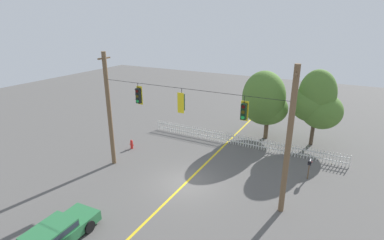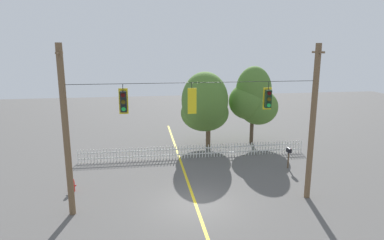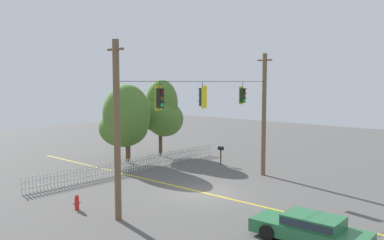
# 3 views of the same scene
# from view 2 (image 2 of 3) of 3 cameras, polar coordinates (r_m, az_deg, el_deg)

# --- Properties ---
(ground) EXTENTS (80.00, 80.00, 0.00)m
(ground) POSITION_cam_2_polar(r_m,az_deg,el_deg) (17.90, 0.67, -14.42)
(ground) COLOR #565451
(lane_centerline_stripe) EXTENTS (0.16, 36.00, 0.01)m
(lane_centerline_stripe) POSITION_cam_2_polar(r_m,az_deg,el_deg) (17.90, 0.67, -14.41)
(lane_centerline_stripe) COLOR gold
(lane_centerline_stripe) RESTS_ON ground
(signal_support_span) EXTENTS (12.71, 1.10, 8.29)m
(signal_support_span) POSITION_cam_2_polar(r_m,az_deg,el_deg) (16.43, 0.70, -1.22)
(signal_support_span) COLOR brown
(signal_support_span) RESTS_ON ground
(traffic_signal_northbound_secondary) EXTENTS (0.43, 0.38, 1.46)m
(traffic_signal_northbound_secondary) POSITION_cam_2_polar(r_m,az_deg,el_deg) (15.99, -11.74, 3.14)
(traffic_signal_northbound_secondary) COLOR black
(traffic_signal_southbound_primary) EXTENTS (0.43, 0.38, 1.50)m
(traffic_signal_southbound_primary) POSITION_cam_2_polar(r_m,az_deg,el_deg) (16.13, -0.05, 3.38)
(traffic_signal_southbound_primary) COLOR black
(traffic_signal_northbound_primary) EXTENTS (0.43, 0.38, 1.44)m
(traffic_signal_northbound_primary) POSITION_cam_2_polar(r_m,az_deg,el_deg) (17.16, 12.97, 3.60)
(traffic_signal_northbound_primary) COLOR black
(white_picket_fence) EXTENTS (16.91, 0.06, 0.99)m
(white_picket_fence) POSITION_cam_2_polar(r_m,az_deg,el_deg) (24.75, 0.53, -5.41)
(white_picket_fence) COLOR silver
(white_picket_fence) RESTS_ON ground
(autumn_maple_near_fence) EXTENTS (3.95, 4.16, 6.21)m
(autumn_maple_near_fence) POSITION_cam_2_polar(r_m,az_deg,el_deg) (26.77, 2.22, 2.46)
(autumn_maple_near_fence) COLOR brown
(autumn_maple_near_fence) RESTS_ON ground
(autumn_maple_mid) EXTENTS (4.20, 3.07, 6.58)m
(autumn_maple_mid) POSITION_cam_2_polar(r_m,az_deg,el_deg) (28.14, 10.56, 3.46)
(autumn_maple_mid) COLOR #473828
(autumn_maple_mid) RESTS_ON ground
(fire_hydrant) EXTENTS (0.38, 0.22, 0.78)m
(fire_hydrant) POSITION_cam_2_polar(r_m,az_deg,el_deg) (20.42, -19.86, -10.50)
(fire_hydrant) COLOR red
(fire_hydrant) RESTS_ON ground
(roadside_mailbox) EXTENTS (0.25, 0.44, 1.44)m
(roadside_mailbox) POSITION_cam_2_polar(r_m,az_deg,el_deg) (23.42, 16.34, -5.25)
(roadside_mailbox) COLOR brown
(roadside_mailbox) RESTS_ON ground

